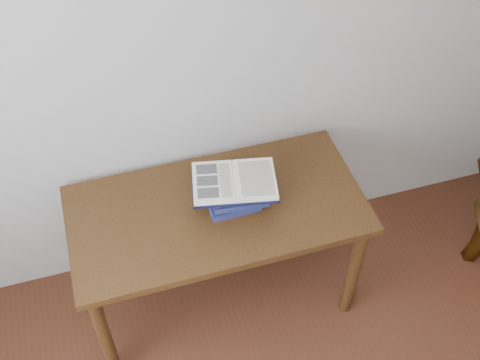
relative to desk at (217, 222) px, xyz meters
name	(u,v)px	position (x,y,z in m)	size (l,w,h in m)	color
desk	(217,222)	(0.00, 0.00, 0.00)	(1.31, 0.65, 0.70)	#4A3012
book_stack	(236,196)	(0.08, -0.01, 0.16)	(0.26, 0.19, 0.12)	navy
open_book	(234,182)	(0.08, 0.01, 0.23)	(0.41, 0.32, 0.03)	black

